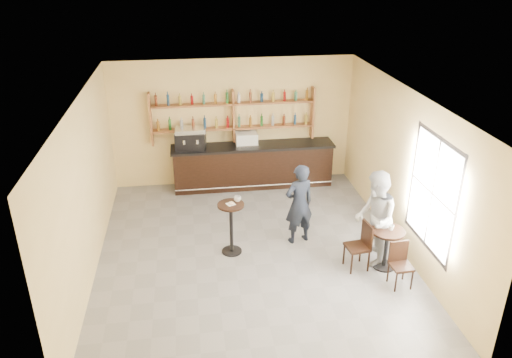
{
  "coord_description": "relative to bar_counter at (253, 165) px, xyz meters",
  "views": [
    {
      "loc": [
        -1.11,
        -8.4,
        5.51
      ],
      "look_at": [
        0.2,
        0.8,
        1.25
      ],
      "focal_mm": 35.0,
      "sensor_mm": 36.0,
      "label": 1
    }
  ],
  "objects": [
    {
      "name": "shelf_unit",
      "position": [
        -0.45,
        0.22,
        1.26
      ],
      "size": [
        4.0,
        0.26,
        1.4
      ],
      "primitive_type": null,
      "color": "brown",
      "rests_on": "wall_back"
    },
    {
      "name": "window_frame",
      "position": [
        2.54,
        -4.35,
        1.15
      ],
      "size": [
        0.04,
        1.7,
        2.1
      ],
      "primitive_type": null,
      "color": "black",
      "rests_on": "wall_right"
    },
    {
      "name": "wall_back",
      "position": [
        -0.45,
        0.35,
        1.05
      ],
      "size": [
        7.0,
        0.0,
        7.0
      ],
      "primitive_type": "plane",
      "rotation": [
        1.57,
        0.0,
        0.0
      ],
      "color": "#F8D78D",
      "rests_on": "floor"
    },
    {
      "name": "bar_counter",
      "position": [
        0.0,
        0.0,
        0.0
      ],
      "size": [
        4.07,
        0.79,
        1.1
      ],
      "primitive_type": null,
      "color": "black",
      "rests_on": "floor"
    },
    {
      "name": "espresso_machine",
      "position": [
        -1.53,
        0.0,
        0.81
      ],
      "size": [
        0.78,
        0.55,
        0.52
      ],
      "primitive_type": null,
      "rotation": [
        0.0,
        0.0,
        -0.12
      ],
      "color": "black",
      "rests_on": "bar_counter"
    },
    {
      "name": "man_main",
      "position": [
        0.56,
        -2.82,
        0.3
      ],
      "size": [
        0.71,
        0.57,
        1.71
      ],
      "primitive_type": "imported",
      "rotation": [
        0.0,
        0.0,
        3.42
      ],
      "color": "black",
      "rests_on": "floor"
    },
    {
      "name": "chair_south",
      "position": [
        2.04,
        -4.59,
        -0.13
      ],
      "size": [
        0.39,
        0.39,
        0.83
      ],
      "primitive_type": null,
      "rotation": [
        0.0,
        0.0,
        0.07
      ],
      "color": "black",
      "rests_on": "floor"
    },
    {
      "name": "napkin",
      "position": [
        -0.84,
        -3.06,
        0.53
      ],
      "size": [
        0.2,
        0.2,
        0.0
      ],
      "primitive_type": "cube",
      "rotation": [
        0.0,
        0.0,
        0.43
      ],
      "color": "white",
      "rests_on": "pedestal_table"
    },
    {
      "name": "wall_front",
      "position": [
        -0.45,
        -6.65,
        1.05
      ],
      "size": [
        7.0,
        0.0,
        7.0
      ],
      "primitive_type": "plane",
      "rotation": [
        -1.57,
        0.0,
        0.0
      ],
      "color": "#F8D78D",
      "rests_on": "floor"
    },
    {
      "name": "floor",
      "position": [
        -0.45,
        -3.15,
        -0.55
      ],
      "size": [
        7.0,
        7.0,
        0.0
      ],
      "primitive_type": "plane",
      "color": "slate",
      "rests_on": "ground"
    },
    {
      "name": "wall_left",
      "position": [
        -3.45,
        -3.15,
        1.05
      ],
      "size": [
        0.0,
        7.0,
        7.0
      ],
      "primitive_type": "plane",
      "rotation": [
        1.57,
        0.0,
        1.57
      ],
      "color": "#F8D78D",
      "rests_on": "floor"
    },
    {
      "name": "donut",
      "position": [
        -0.83,
        -3.07,
        0.55
      ],
      "size": [
        0.12,
        0.12,
        0.04
      ],
      "primitive_type": "torus",
      "rotation": [
        0.0,
        0.0,
        0.15
      ],
      "color": "#E79D54",
      "rests_on": "napkin"
    },
    {
      "name": "cafe_table",
      "position": [
        1.99,
        -3.99,
        -0.15
      ],
      "size": [
        0.74,
        0.74,
        0.8
      ],
      "primitive_type": null,
      "rotation": [
        0.0,
        0.0,
        0.18
      ],
      "color": "black",
      "rests_on": "floor"
    },
    {
      "name": "pedestal_table",
      "position": [
        -0.84,
        -3.06,
        -0.01
      ],
      "size": [
        0.59,
        0.59,
        1.08
      ],
      "primitive_type": null,
      "rotation": [
        0.0,
        0.0,
        -0.14
      ],
      "color": "black",
      "rests_on": "floor"
    },
    {
      "name": "ceiling",
      "position": [
        -0.45,
        -3.15,
        2.65
      ],
      "size": [
        7.0,
        7.0,
        0.0
      ],
      "primitive_type": "plane",
      "rotation": [
        3.14,
        0.0,
        0.0
      ],
      "color": "white",
      "rests_on": "wall_back"
    },
    {
      "name": "window_pane",
      "position": [
        2.54,
        -4.35,
        1.15
      ],
      "size": [
        0.0,
        2.0,
        2.0
      ],
      "primitive_type": "plane",
      "rotation": [
        1.57,
        0.0,
        -1.57
      ],
      "color": "white",
      "rests_on": "wall_right"
    },
    {
      "name": "cup_cafe",
      "position": [
        2.04,
        -3.99,
        0.3
      ],
      "size": [
        0.13,
        0.13,
        0.1
      ],
      "primitive_type": "imported",
      "rotation": [
        0.0,
        0.0,
        0.17
      ],
      "color": "white",
      "rests_on": "cafe_table"
    },
    {
      "name": "liquor_bottles",
      "position": [
        -0.45,
        0.22,
        1.43
      ],
      "size": [
        3.68,
        0.1,
        1.0
      ],
      "primitive_type": null,
      "color": "#8C5919",
      "rests_on": "shelf_unit"
    },
    {
      "name": "patron_second",
      "position": [
        1.81,
        -3.73,
        0.38
      ],
      "size": [
        0.89,
        1.04,
        1.86
      ],
      "primitive_type": "imported",
      "rotation": [
        0.0,
        0.0,
        -1.8
      ],
      "color": "#ABACB1",
      "rests_on": "floor"
    },
    {
      "name": "pastry_case",
      "position": [
        -0.16,
        0.0,
        0.72
      ],
      "size": [
        0.59,
        0.49,
        0.33
      ],
      "primitive_type": null,
      "rotation": [
        0.0,
        0.0,
        -0.08
      ],
      "color": "silver",
      "rests_on": "bar_counter"
    },
    {
      "name": "wall_right",
      "position": [
        2.55,
        -3.15,
        1.05
      ],
      "size": [
        0.0,
        7.0,
        7.0
      ],
      "primitive_type": "plane",
      "rotation": [
        1.57,
        0.0,
        -1.57
      ],
      "color": "#F8D78D",
      "rests_on": "floor"
    },
    {
      "name": "chair_west",
      "position": [
        1.44,
        -3.94,
        -0.08
      ],
      "size": [
        0.45,
        0.45,
        0.94
      ],
      "primitive_type": null,
      "rotation": [
        0.0,
        0.0,
        -1.45
      ],
      "color": "black",
      "rests_on": "floor"
    },
    {
      "name": "cup_pedestal",
      "position": [
        -0.7,
        -2.96,
        0.58
      ],
      "size": [
        0.14,
        0.14,
        0.11
      ],
      "primitive_type": "imported",
      "rotation": [
        0.0,
        0.0,
        -0.02
      ],
      "color": "white",
      "rests_on": "pedestal_table"
    }
  ]
}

